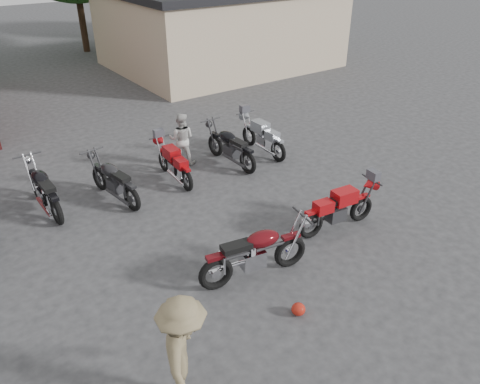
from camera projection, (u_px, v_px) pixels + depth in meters
ground at (282, 283)px, 9.05m from camera, size 90.00×90.00×0.00m
stucco_building at (220, 29)px, 23.18m from camera, size 10.00×8.00×3.50m
vintage_motorcycle at (256, 250)px, 8.94m from camera, size 2.31×1.11×1.29m
sportbike at (339, 207)px, 10.46m from camera, size 2.05×0.87×1.15m
helmet at (298, 309)px, 8.27m from camera, size 0.31×0.31×0.23m
person_light at (181, 139)px, 13.39m from camera, size 0.94×0.92×1.53m
person_tan at (184, 353)px, 6.37m from camera, size 1.18×1.39×1.86m
row_bike_2 at (43, 187)px, 11.17m from camera, size 0.77×2.17×1.25m
row_bike_3 at (113, 178)px, 11.63m from camera, size 0.99×2.14×1.19m
row_bike_4 at (174, 162)px, 12.58m from camera, size 0.71×1.91×1.10m
row_bike_5 at (230, 144)px, 13.44m from camera, size 0.80×2.15×1.23m
row_bike_6 at (262, 135)px, 14.14m from camera, size 0.68×2.02×1.17m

